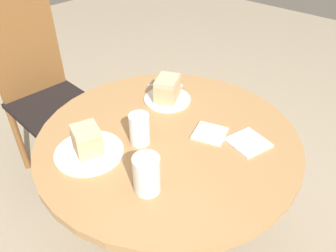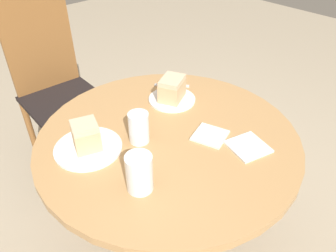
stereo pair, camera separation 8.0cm
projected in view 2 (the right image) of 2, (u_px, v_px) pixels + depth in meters
name	position (u px, v px, depth m)	size (l,w,h in m)	color
ground_plane	(168.00, 245.00, 1.64)	(8.00, 8.00, 0.00)	tan
table	(168.00, 164.00, 1.31)	(0.97, 0.97, 0.70)	tan
chair	(58.00, 89.00, 1.86)	(0.42, 0.47, 1.01)	brown
plate_near	(172.00, 99.00, 1.41)	(0.20, 0.20, 0.01)	white
plate_far	(88.00, 148.00, 1.15)	(0.24, 0.24, 0.01)	white
cake_slice_near	(172.00, 89.00, 1.38)	(0.14, 0.13, 0.10)	tan
cake_slice_far	(86.00, 136.00, 1.12)	(0.11, 0.11, 0.10)	tan
glass_lemonade	(139.00, 175.00, 0.97)	(0.08, 0.08, 0.13)	beige
glass_water	(139.00, 129.00, 1.16)	(0.07, 0.07, 0.12)	silver
napkin_stack	(248.00, 147.00, 1.16)	(0.16, 0.16, 0.01)	silver
fork	(172.00, 85.00, 1.51)	(0.12, 0.13, 0.00)	silver
napkin_side	(210.00, 135.00, 1.21)	(0.15, 0.15, 0.01)	silver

